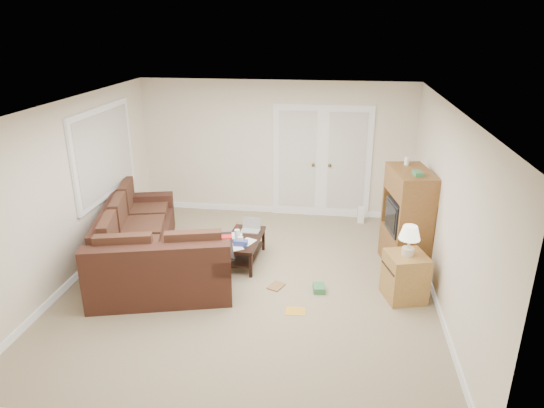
# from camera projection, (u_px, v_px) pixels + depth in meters

# --- Properties ---
(floor) EXTENTS (5.50, 5.50, 0.00)m
(floor) POSITION_uv_depth(u_px,v_px,m) (251.00, 283.00, 6.83)
(floor) COLOR gray
(floor) RESTS_ON ground
(ceiling) EXTENTS (5.00, 5.50, 0.02)m
(ceiling) POSITION_uv_depth(u_px,v_px,m) (248.00, 105.00, 5.94)
(ceiling) COLOR white
(ceiling) RESTS_ON wall_back
(wall_left) EXTENTS (0.02, 5.50, 2.50)m
(wall_left) POSITION_uv_depth(u_px,v_px,m) (72.00, 192.00, 6.71)
(wall_left) COLOR silver
(wall_left) RESTS_ON floor
(wall_right) EXTENTS (0.02, 5.50, 2.50)m
(wall_right) POSITION_uv_depth(u_px,v_px,m) (445.00, 210.00, 6.07)
(wall_right) COLOR silver
(wall_right) RESTS_ON floor
(wall_back) EXTENTS (5.00, 0.02, 2.50)m
(wall_back) POSITION_uv_depth(u_px,v_px,m) (276.00, 149.00, 8.93)
(wall_back) COLOR silver
(wall_back) RESTS_ON floor
(wall_front) EXTENTS (5.00, 0.02, 2.50)m
(wall_front) POSITION_uv_depth(u_px,v_px,m) (187.00, 320.00, 3.84)
(wall_front) COLOR silver
(wall_front) RESTS_ON floor
(baseboards) EXTENTS (5.00, 5.50, 0.10)m
(baseboards) POSITION_uv_depth(u_px,v_px,m) (251.00, 280.00, 6.81)
(baseboards) COLOR silver
(baseboards) RESTS_ON floor
(french_doors) EXTENTS (1.80, 0.05, 2.13)m
(french_doors) POSITION_uv_depth(u_px,v_px,m) (322.00, 163.00, 8.87)
(french_doors) COLOR silver
(french_doors) RESTS_ON floor
(window_left) EXTENTS (0.05, 1.92, 1.42)m
(window_left) POSITION_uv_depth(u_px,v_px,m) (104.00, 153.00, 7.52)
(window_left) COLOR silver
(window_left) RESTS_ON wall_left
(sectional_sofa) EXTENTS (2.52, 2.96, 0.87)m
(sectional_sofa) POSITION_uv_depth(u_px,v_px,m) (147.00, 250.00, 7.04)
(sectional_sofa) COLOR #3D2017
(sectional_sofa) RESTS_ON floor
(coffee_table) EXTENTS (0.54, 1.00, 0.67)m
(coffee_table) POSITION_uv_depth(u_px,v_px,m) (244.00, 248.00, 7.39)
(coffee_table) COLOR black
(coffee_table) RESTS_ON floor
(tv_armoire) EXTENTS (0.67, 1.02, 1.62)m
(tv_armoire) POSITION_uv_depth(u_px,v_px,m) (407.00, 219.00, 7.04)
(tv_armoire) COLOR brown
(tv_armoire) RESTS_ON floor
(side_cabinet) EXTENTS (0.61, 0.61, 1.04)m
(side_cabinet) POSITION_uv_depth(u_px,v_px,m) (405.00, 273.00, 6.35)
(side_cabinet) COLOR #A5793C
(side_cabinet) RESTS_ON floor
(space_heater) EXTENTS (0.13, 0.11, 0.30)m
(space_heater) POSITION_uv_depth(u_px,v_px,m) (361.00, 215.00, 8.84)
(space_heater) COLOR white
(space_heater) RESTS_ON floor
(floor_magazine) EXTENTS (0.26, 0.21, 0.01)m
(floor_magazine) POSITION_uv_depth(u_px,v_px,m) (295.00, 311.00, 6.17)
(floor_magazine) COLOR gold
(floor_magazine) RESTS_ON floor
(floor_greenbox) EXTENTS (0.18, 0.23, 0.08)m
(floor_greenbox) POSITION_uv_depth(u_px,v_px,m) (319.00, 288.00, 6.62)
(floor_greenbox) COLOR #387C49
(floor_greenbox) RESTS_ON floor
(floor_book) EXTENTS (0.26, 0.29, 0.02)m
(floor_book) POSITION_uv_depth(u_px,v_px,m) (271.00, 285.00, 6.78)
(floor_book) COLOR olive
(floor_book) RESTS_ON floor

